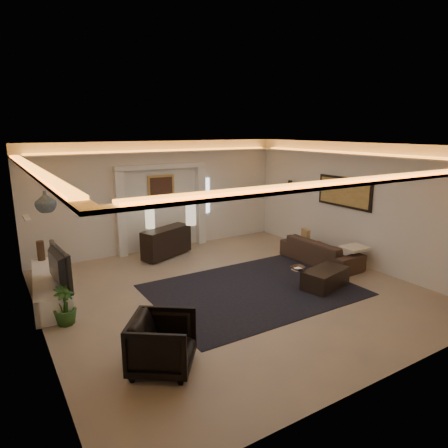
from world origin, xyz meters
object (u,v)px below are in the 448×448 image
console (167,242)px  armchair (163,343)px  coffee_table (325,278)px  sofa (321,251)px

console → armchair: (-2.03, -4.52, -0.02)m
armchair → coffee_table: bearing=-40.9°
coffee_table → armchair: size_ratio=1.21×
coffee_table → armchair: bearing=179.3°
console → sofa: (2.99, -2.44, -0.10)m
console → armchair: armchair is taller
console → sofa: console is taller
sofa → armchair: size_ratio=2.44×
sofa → armchair: armchair is taller
console → sofa: 3.86m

